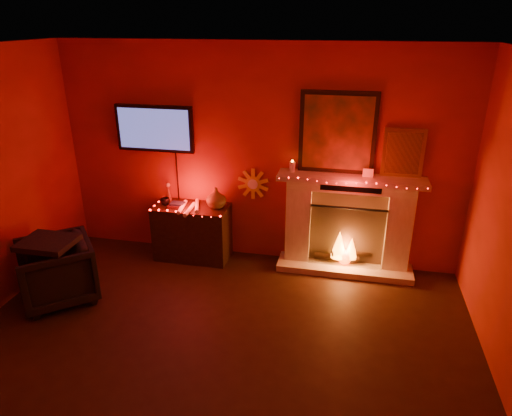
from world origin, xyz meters
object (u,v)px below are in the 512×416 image
at_px(sunburst_clock, 253,184).
at_px(armchair, 57,271).
at_px(console_table, 193,230).
at_px(fireplace, 348,215).
at_px(tv, 155,129).

bearing_deg(sunburst_clock, armchair, -142.51).
xyz_separation_m(console_table, armchair, (-1.15, -1.24, -0.04)).
relative_size(fireplace, console_table, 2.22).
bearing_deg(console_table, armchair, -132.97).
relative_size(fireplace, tv, 1.76).
bearing_deg(tv, fireplace, -1.50).
xyz_separation_m(tv, sunburst_clock, (1.25, 0.03, -0.65)).
bearing_deg(armchair, console_table, 97.22).
distance_m(sunburst_clock, console_table, 0.99).
distance_m(tv, sunburst_clock, 1.41).
bearing_deg(console_table, tv, 159.07).
relative_size(tv, console_table, 1.26).
height_order(fireplace, sunburst_clock, fireplace).
bearing_deg(fireplace, tv, 178.50).
relative_size(console_table, armchair, 1.27).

